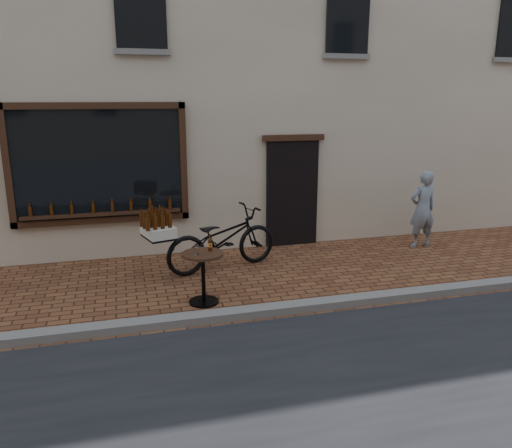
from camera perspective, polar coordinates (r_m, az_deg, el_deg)
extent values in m
plane|color=#59301C|center=(7.10, -1.43, -11.26)|extent=(90.00, 90.00, 0.00)
cube|color=slate|center=(7.25, -1.82, -10.17)|extent=(90.00, 0.25, 0.12)
cube|color=beige|center=(12.95, -9.05, 22.78)|extent=(28.00, 6.00, 10.00)
cube|color=black|center=(9.75, -17.49, 6.53)|extent=(3.00, 0.06, 2.00)
cube|color=black|center=(9.66, -17.98, 12.75)|extent=(3.24, 0.10, 0.12)
cube|color=black|center=(9.92, -17.04, 0.45)|extent=(3.24, 0.10, 0.12)
cube|color=black|center=(9.92, -26.56, 5.80)|extent=(0.12, 0.10, 2.24)
cube|color=black|center=(9.79, -8.29, 7.07)|extent=(0.12, 0.10, 2.24)
cube|color=black|center=(9.84, -17.10, 1.11)|extent=(2.90, 0.16, 0.05)
cube|color=black|center=(10.45, 4.14, 3.47)|extent=(1.10, 0.10, 2.20)
cube|color=black|center=(10.26, 4.31, 9.81)|extent=(1.30, 0.10, 0.12)
cylinder|color=#3D1C07|center=(9.95, -24.35, 1.30)|extent=(0.06, 0.06, 0.19)
cylinder|color=#3D1C07|center=(9.89, -22.32, 1.44)|extent=(0.06, 0.06, 0.19)
cylinder|color=#3D1C07|center=(9.85, -20.26, 1.59)|extent=(0.06, 0.06, 0.19)
cylinder|color=#3D1C07|center=(9.83, -18.19, 1.73)|extent=(0.06, 0.06, 0.19)
cylinder|color=#3D1C07|center=(9.81, -16.11, 1.86)|extent=(0.06, 0.06, 0.19)
cylinder|color=#3D1C07|center=(9.81, -14.03, 2.00)|extent=(0.06, 0.06, 0.19)
cylinder|color=#3D1C07|center=(9.82, -11.95, 2.13)|extent=(0.06, 0.06, 0.19)
cylinder|color=#3D1C07|center=(9.85, -9.87, 2.26)|extent=(0.06, 0.06, 0.19)
cube|color=black|center=(9.81, -13.10, 23.00)|extent=(0.90, 0.06, 1.40)
cube|color=black|center=(10.79, 10.47, 22.31)|extent=(0.90, 0.06, 1.40)
imported|color=black|center=(9.05, -3.90, -1.71)|extent=(2.28, 1.32, 1.13)
cube|color=black|center=(8.54, -11.07, -1.45)|extent=(0.58, 0.70, 0.04)
cube|color=silver|center=(8.51, -11.11, -0.76)|extent=(0.58, 0.72, 0.18)
cylinder|color=#3D1C07|center=(8.30, -9.82, 0.39)|extent=(0.07, 0.07, 0.24)
cylinder|color=#3D1C07|center=(8.25, -10.63, 0.28)|extent=(0.07, 0.07, 0.24)
cylinder|color=#3D1C07|center=(8.21, -11.45, 0.17)|extent=(0.07, 0.07, 0.24)
cylinder|color=#3D1C07|center=(8.17, -12.28, 0.06)|extent=(0.07, 0.07, 0.24)
cylinder|color=#3D1C07|center=(8.43, -10.20, 0.60)|extent=(0.07, 0.07, 0.24)
cylinder|color=#3D1C07|center=(8.39, -11.00, 0.49)|extent=(0.07, 0.07, 0.24)
cylinder|color=#3D1C07|center=(8.35, -11.81, 0.39)|extent=(0.07, 0.07, 0.24)
cylinder|color=#3D1C07|center=(8.31, -12.62, 0.28)|extent=(0.07, 0.07, 0.24)
cylinder|color=#3D1C07|center=(8.57, -10.56, 0.81)|extent=(0.07, 0.07, 0.24)
cylinder|color=#3D1C07|center=(8.53, -11.35, 0.70)|extent=(0.07, 0.07, 0.24)
cylinder|color=#3D1C07|center=(8.49, -12.15, 0.60)|extent=(0.07, 0.07, 0.24)
cylinder|color=#3D1C07|center=(8.45, -12.95, 0.49)|extent=(0.07, 0.07, 0.24)
cylinder|color=#3D1C07|center=(8.71, -10.92, 1.01)|extent=(0.07, 0.07, 0.24)
cylinder|color=#3D1C07|center=(8.67, -11.70, 0.90)|extent=(0.07, 0.07, 0.24)
cylinder|color=black|center=(7.79, -5.96, -8.80)|extent=(0.46, 0.46, 0.03)
cylinder|color=black|center=(7.65, -6.03, -6.19)|extent=(0.06, 0.06, 0.73)
cylinder|color=black|center=(7.52, -6.11, -3.44)|extent=(0.62, 0.62, 0.04)
cylinder|color=gold|center=(7.56, -5.28, -2.38)|extent=(0.07, 0.07, 0.06)
cylinder|color=white|center=(7.41, -6.83, -3.02)|extent=(0.08, 0.08, 0.14)
imported|color=gray|center=(10.89, 18.51, 1.61)|extent=(0.60, 0.40, 1.61)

